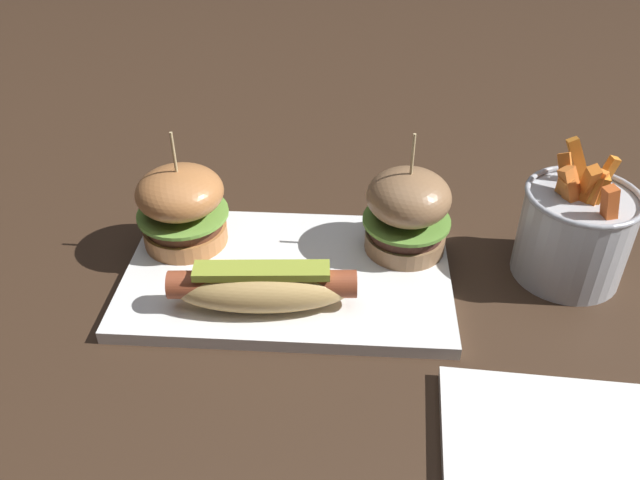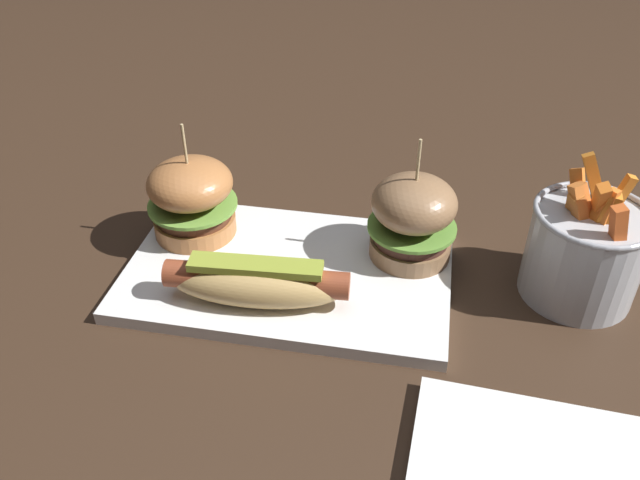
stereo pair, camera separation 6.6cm
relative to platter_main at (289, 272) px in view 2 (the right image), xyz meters
The scene contains 6 objects.
ground_plane 0.01m from the platter_main, ahead, with size 3.00×3.00×0.00m, color #382619.
platter_main is the anchor object (origin of this frame).
hot_dog 0.07m from the platter_main, 107.08° to the right, with size 0.18×0.06×0.05m.
slider_left 0.14m from the platter_main, 159.25° to the left, with size 0.10×0.10×0.13m.
slider_right 0.14m from the platter_main, 20.59° to the left, with size 0.09×0.09×0.14m.
fries_bucket 0.30m from the platter_main, ahead, with size 0.12×0.12×0.14m.
Camera 2 is at (0.13, -0.52, 0.44)m, focal length 36.26 mm.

